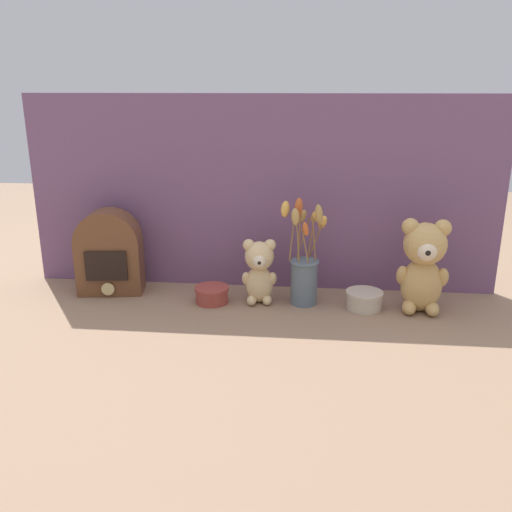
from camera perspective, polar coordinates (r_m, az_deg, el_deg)
The scene contains 8 objects.
ground_plane at distance 1.70m, azimuth -0.07°, elevation -5.06°, with size 4.00×4.00×0.00m, color #8E7056.
backdrop_wall at distance 1.77m, azimuth 0.48°, elevation 6.52°, with size 1.53×0.02×0.63m.
teddy_bear_large at distance 1.67m, azimuth 17.18°, elevation -0.81°, with size 0.15×0.14×0.28m.
teddy_bear_medium at distance 1.67m, azimuth 0.35°, elevation -1.48°, with size 0.11×0.10×0.20m.
flower_vase at distance 1.67m, azimuth 5.08°, elevation -1.42°, with size 0.15×0.11×0.33m.
vintage_radio at distance 1.81m, azimuth -15.18°, elevation 0.28°, with size 0.22×0.13×0.28m.
decorative_tin_tall at distance 1.69m, azimuth 11.30°, elevation -4.48°, with size 0.11×0.11×0.05m.
decorative_tin_short at distance 1.70m, azimuth -4.67°, elevation -4.06°, with size 0.11×0.11×0.05m.
Camera 1 is at (0.16, -1.56, 0.65)m, focal length 38.00 mm.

